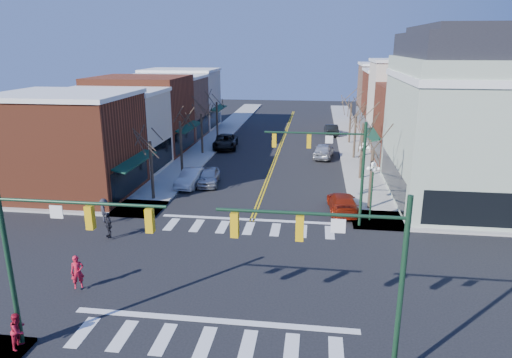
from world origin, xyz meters
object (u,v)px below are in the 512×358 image
at_px(pedestrian_red_a, 77,272).
at_px(pedestrian_red_b, 18,330).
at_px(lamppost_corner, 372,181).
at_px(pedestrian_dark_a, 108,225).
at_px(victorian_corner, 479,116).
at_px(car_right_far, 331,130).
at_px(lamppost_midblock, 364,159).
at_px(car_right_mid, 323,151).
at_px(car_left_mid, 191,178).
at_px(car_left_near, 209,176).
at_px(car_right_near, 343,203).
at_px(car_left_far, 225,142).
at_px(pedestrian_dark_b, 104,210).

xyz_separation_m(pedestrian_red_a, pedestrian_red_b, (0.00, -4.72, -0.10)).
distance_m(lamppost_corner, pedestrian_dark_a, 17.67).
height_order(victorian_corner, pedestrian_dark_a, victorian_corner).
relative_size(car_right_far, pedestrian_red_a, 2.63).
bearing_deg(lamppost_midblock, car_right_mid, 104.34).
distance_m(lamppost_midblock, pedestrian_red_b, 27.51).
xyz_separation_m(car_right_mid, car_right_far, (1.16, 13.26, -0.07)).
distance_m(car_left_mid, car_right_far, 28.21).
distance_m(lamppost_midblock, car_left_near, 13.39).
bearing_deg(lamppost_midblock, car_right_far, 94.30).
relative_size(car_left_near, car_right_near, 0.89).
distance_m(car_left_mid, car_left_far, 15.28).
height_order(lamppost_corner, car_left_mid, lamppost_corner).
xyz_separation_m(lamppost_corner, car_right_far, (-1.90, 31.73, -2.21)).
bearing_deg(pedestrian_dark_a, pedestrian_red_a, -36.02).
distance_m(lamppost_corner, car_right_mid, 18.84).
xyz_separation_m(victorian_corner, car_left_mid, (-22.90, 0.54, -5.91)).
height_order(car_left_far, pedestrian_red_b, pedestrian_red_b).
distance_m(car_left_near, car_right_far, 26.98).
relative_size(car_left_far, car_right_near, 1.19).
height_order(lamppost_midblock, pedestrian_red_a, lamppost_midblock).
relative_size(car_left_mid, car_right_near, 0.93).
bearing_deg(lamppost_midblock, car_left_near, 176.87).
distance_m(victorian_corner, car_left_far, 28.44).
bearing_deg(car_left_far, car_right_far, 31.87).
height_order(car_left_mid, pedestrian_red_b, pedestrian_red_b).
bearing_deg(pedestrian_dark_a, car_right_mid, 102.36).
bearing_deg(car_right_mid, car_left_far, -8.56).
xyz_separation_m(victorian_corner, pedestrian_dark_b, (-26.50, -8.75, -5.68)).
xyz_separation_m(lamppost_midblock, car_left_far, (-14.60, 15.32, -2.16)).
relative_size(lamppost_midblock, pedestrian_dark_b, 2.61).
relative_size(victorian_corner, lamppost_corner, 3.29).
relative_size(car_right_far, pedestrian_dark_b, 2.75).
height_order(lamppost_corner, lamppost_midblock, same).
bearing_deg(car_right_far, pedestrian_red_a, 67.72).
bearing_deg(victorian_corner, pedestrian_red_a, -143.81).
distance_m(car_left_near, car_left_mid, 1.57).
height_order(car_left_mid, car_right_mid, car_right_mid).
distance_m(car_left_near, car_right_near, 12.62).
height_order(victorian_corner, pedestrian_dark_b, victorian_corner).
xyz_separation_m(car_left_near, pedestrian_dark_b, (-5.01, -9.97, 0.24)).
distance_m(car_right_mid, pedestrian_red_a, 32.37).
xyz_separation_m(victorian_corner, car_right_near, (-10.10, -4.21, -5.95)).
bearing_deg(lamppost_midblock, pedestrian_dark_a, -145.04).
bearing_deg(car_right_near, pedestrian_red_b, 48.27).
bearing_deg(pedestrian_red_b, lamppost_corner, -45.82).
relative_size(victorian_corner, car_left_far, 2.46).
relative_size(pedestrian_red_b, pedestrian_dark_b, 0.92).
relative_size(car_right_far, pedestrian_dark_a, 2.77).
height_order(victorian_corner, car_left_far, victorian_corner).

